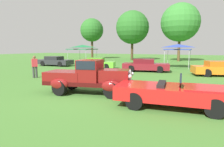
{
  "coord_description": "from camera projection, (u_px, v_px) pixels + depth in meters",
  "views": [
    {
      "loc": [
        4.95,
        -7.88,
        2.28
      ],
      "look_at": [
        0.64,
        1.58,
        0.86
      ],
      "focal_mm": 30.23,
      "sensor_mm": 36.0,
      "label": 1
    }
  ],
  "objects": [
    {
      "name": "spectator_near_truck",
      "position": [
        35.0,
        66.0,
        14.36
      ],
      "size": [
        0.43,
        0.46,
        1.69
      ],
      "color": "#383838",
      "rests_on": "ground_plane"
    },
    {
      "name": "show_car_charcoal",
      "position": [
        55.0,
        61.0,
        24.01
      ],
      "size": [
        4.53,
        1.81,
        1.22
      ],
      "color": "#28282D",
      "rests_on": "ground_plane"
    },
    {
      "name": "treeline_center",
      "position": [
        180.0,
        23.0,
        31.51
      ],
      "size": [
        6.39,
        6.39,
        9.69
      ],
      "color": "brown",
      "rests_on": "ground_plane"
    },
    {
      "name": "canopy_tent_center_field",
      "position": [
        178.0,
        47.0,
        21.54
      ],
      "size": [
        2.84,
        2.84,
        2.71
      ],
      "color": "#B7B7BC",
      "rests_on": "ground_plane"
    },
    {
      "name": "canopy_tent_left_field",
      "position": [
        82.0,
        47.0,
        26.23
      ],
      "size": [
        3.24,
        3.24,
        2.71
      ],
      "color": "#B7B7BC",
      "rests_on": "ground_plane"
    },
    {
      "name": "show_car_lime",
      "position": [
        97.0,
        63.0,
        20.68
      ],
      "size": [
        4.1,
        2.56,
        1.22
      ],
      "color": "#60C62D",
      "rests_on": "ground_plane"
    },
    {
      "name": "feature_pickup_truck",
      "position": [
        89.0,
        76.0,
        9.4
      ],
      "size": [
        4.52,
        2.49,
        1.7
      ],
      "color": "#400B0B",
      "rests_on": "ground_plane"
    },
    {
      "name": "neighbor_convertible",
      "position": [
        176.0,
        93.0,
        7.17
      ],
      "size": [
        4.53,
        2.13,
        1.4
      ],
      "color": "red",
      "rests_on": "ground_plane"
    },
    {
      "name": "treeline_mid_left",
      "position": [
        132.0,
        28.0,
        34.27
      ],
      "size": [
        6.0,
        6.0,
        8.97
      ],
      "color": "#47331E",
      "rests_on": "ground_plane"
    },
    {
      "name": "show_car_orange",
      "position": [
        221.0,
        69.0,
        15.33
      ],
      "size": [
        4.68,
        2.84,
        1.22
      ],
      "color": "orange",
      "rests_on": "ground_plane"
    },
    {
      "name": "treeline_far_left",
      "position": [
        92.0,
        30.0,
        38.77
      ],
      "size": [
        4.72,
        4.72,
        8.28
      ],
      "color": "#47331E",
      "rests_on": "ground_plane"
    },
    {
      "name": "show_car_burgundy",
      "position": [
        145.0,
        65.0,
        18.26
      ],
      "size": [
        4.63,
        2.5,
        1.22
      ],
      "color": "maroon",
      "rests_on": "ground_plane"
    },
    {
      "name": "ground_plane",
      "position": [
        87.0,
        94.0,
        9.45
      ],
      "size": [
        120.0,
        120.0,
        0.0
      ],
      "primitive_type": "plane",
      "color": "#42752D"
    }
  ]
}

